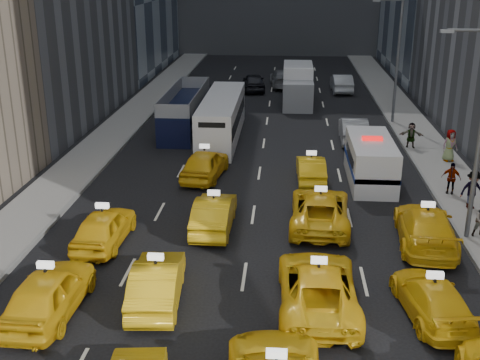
% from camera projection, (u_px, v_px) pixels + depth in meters
% --- Properties ---
extents(sidewalk_west, '(3.00, 90.00, 0.15)m').
position_uv_depth(sidewalk_west, '(104.00, 143.00, 39.52)').
color(sidewalk_west, gray).
rests_on(sidewalk_west, ground).
extents(sidewalk_east, '(3.00, 90.00, 0.15)m').
position_uv_depth(sidewalk_east, '(429.00, 150.00, 37.97)').
color(sidewalk_east, gray).
rests_on(sidewalk_east, ground).
extents(curb_west, '(0.15, 90.00, 0.18)m').
position_uv_depth(curb_west, '(125.00, 143.00, 39.41)').
color(curb_west, slate).
rests_on(curb_west, ground).
extents(curb_east, '(0.15, 90.00, 0.18)m').
position_uv_depth(curb_east, '(406.00, 150.00, 38.07)').
color(curb_east, slate).
rests_on(curb_east, ground).
extents(streetlight_near, '(2.15, 0.22, 9.00)m').
position_uv_depth(streetlight_near, '(478.00, 129.00, 24.23)').
color(streetlight_near, '#595B60').
rests_on(streetlight_near, ground).
extents(streetlight_far, '(2.15, 0.22, 9.00)m').
position_uv_depth(streetlight_far, '(396.00, 57.00, 42.98)').
color(streetlight_far, '#595B60').
rests_on(streetlight_far, ground).
extents(taxi_8, '(2.06, 4.87, 1.64)m').
position_uv_depth(taxi_8, '(49.00, 293.00, 20.12)').
color(taxi_8, yellow).
rests_on(taxi_8, ground).
extents(taxi_9, '(1.98, 4.72, 1.52)m').
position_uv_depth(taxi_9, '(157.00, 282.00, 20.91)').
color(taxi_9, yellow).
rests_on(taxi_9, ground).
extents(taxi_10, '(2.73, 5.77, 1.59)m').
position_uv_depth(taxi_10, '(318.00, 287.00, 20.53)').
color(taxi_10, yellow).
rests_on(taxi_10, ground).
extents(taxi_11, '(2.45, 4.77, 1.32)m').
position_uv_depth(taxi_11, '(432.00, 298.00, 20.07)').
color(taxi_11, yellow).
rests_on(taxi_11, ground).
extents(taxi_12, '(1.96, 4.53, 1.52)m').
position_uv_depth(taxi_12, '(104.00, 227.00, 25.25)').
color(taxi_12, yellow).
rests_on(taxi_12, ground).
extents(taxi_13, '(1.66, 4.63, 1.52)m').
position_uv_depth(taxi_13, '(214.00, 213.00, 26.65)').
color(taxi_13, yellow).
rests_on(taxi_13, ground).
extents(taxi_14, '(2.84, 5.69, 1.55)m').
position_uv_depth(taxi_14, '(320.00, 209.00, 27.03)').
color(taxi_14, yellow).
rests_on(taxi_14, ground).
extents(taxi_15, '(2.69, 5.71, 1.61)m').
position_uv_depth(taxi_15, '(426.00, 227.00, 25.16)').
color(taxi_15, yellow).
rests_on(taxi_15, ground).
extents(taxi_16, '(2.50, 4.92, 1.61)m').
position_uv_depth(taxi_16, '(205.00, 164.00, 33.06)').
color(taxi_16, yellow).
rests_on(taxi_16, ground).
extents(taxi_17, '(1.58, 4.18, 1.36)m').
position_uv_depth(taxi_17, '(311.00, 169.00, 32.68)').
color(taxi_17, yellow).
rests_on(taxi_17, ground).
extents(nypd_van, '(3.06, 6.13, 2.52)m').
position_uv_depth(nypd_van, '(370.00, 162.00, 32.38)').
color(nypd_van, silver).
rests_on(nypd_van, ground).
extents(double_decker, '(2.32, 9.84, 2.86)m').
position_uv_depth(double_decker, '(185.00, 110.00, 42.60)').
color(double_decker, black).
rests_on(double_decker, ground).
extents(city_bus, '(2.72, 11.05, 2.83)m').
position_uv_depth(city_bus, '(222.00, 118.00, 40.43)').
color(city_bus, silver).
rests_on(city_bus, ground).
extents(box_truck, '(3.14, 7.24, 3.21)m').
position_uv_depth(box_truck, '(298.00, 85.00, 50.22)').
color(box_truck, silver).
rests_on(box_truck, ground).
extents(misc_car_0, '(1.77, 4.90, 1.61)m').
position_uv_depth(misc_car_0, '(353.00, 130.00, 39.88)').
color(misc_car_0, '#999CA1').
rests_on(misc_car_0, ground).
extents(misc_car_1, '(3.17, 5.83, 1.55)m').
position_uv_depth(misc_car_1, '(203.00, 93.00, 51.30)').
color(misc_car_1, black).
rests_on(misc_car_1, ground).
extents(misc_car_2, '(2.80, 5.88, 1.65)m').
position_uv_depth(misc_car_2, '(283.00, 78.00, 57.63)').
color(misc_car_2, slate).
rests_on(misc_car_2, ground).
extents(misc_car_3, '(2.50, 5.01, 1.64)m').
position_uv_depth(misc_car_3, '(254.00, 82.00, 55.72)').
color(misc_car_3, black).
rests_on(misc_car_3, ground).
extents(misc_car_4, '(1.88, 4.98, 1.62)m').
position_uv_depth(misc_car_4, '(341.00, 83.00, 55.36)').
color(misc_car_4, '#A1A4A8').
rests_on(misc_car_4, ground).
extents(pedestrian_2, '(1.26, 0.67, 1.86)m').
position_uv_depth(pedestrian_2, '(473.00, 190.00, 28.51)').
color(pedestrian_2, gray).
rests_on(pedestrian_2, sidewalk_east).
extents(pedestrian_3, '(1.05, 0.76, 1.63)m').
position_uv_depth(pedestrian_3, '(451.00, 178.00, 30.43)').
color(pedestrian_3, gray).
rests_on(pedestrian_3, sidewalk_east).
extents(pedestrian_4, '(1.04, 0.75, 1.92)m').
position_uv_depth(pedestrian_4, '(450.00, 145.00, 35.39)').
color(pedestrian_4, gray).
rests_on(pedestrian_4, sidewalk_east).
extents(pedestrian_5, '(1.54, 0.65, 1.61)m').
position_uv_depth(pedestrian_5, '(411.00, 135.00, 38.05)').
color(pedestrian_5, gray).
rests_on(pedestrian_5, sidewalk_east).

